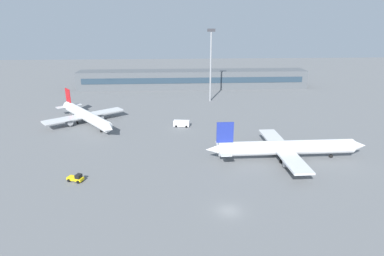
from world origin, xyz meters
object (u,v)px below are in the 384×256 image
airplane_mid (86,116)px  floodlight_tower_west (211,61)px  airplane_near (287,148)px  baggage_tug_yellow (76,178)px  service_van_white (182,123)px

airplane_mid → floodlight_tower_west: floodlight_tower_west is taller
airplane_near → airplane_mid: 66.96m
airplane_mid → baggage_tug_yellow: airplane_mid is taller
service_van_white → airplane_mid: bearing=171.7°
airplane_near → service_van_white: airplane_near is taller
floodlight_tower_west → airplane_near: bearing=-78.4°
airplane_mid → baggage_tug_yellow: 42.62m
floodlight_tower_west → airplane_mid: bearing=-146.8°
baggage_tug_yellow → service_van_white: bearing=56.7°
baggage_tug_yellow → service_van_white: size_ratio=0.72×
service_van_white → airplane_near: bearing=-46.9°
airplane_near → airplane_mid: bearing=150.8°
airplane_near → floodlight_tower_west: bearing=101.6°
airplane_near → baggage_tug_yellow: 51.33m
baggage_tug_yellow → floodlight_tower_west: (37.65, 71.67, 16.39)m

